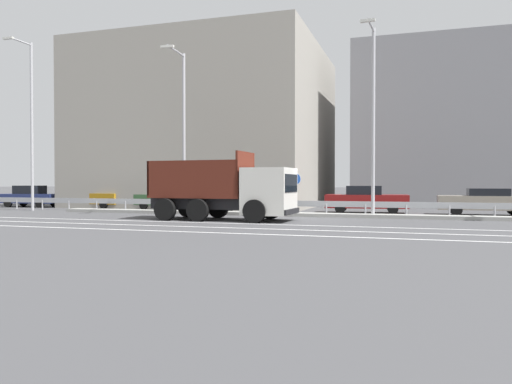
% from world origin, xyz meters
% --- Properties ---
extents(ground_plane, '(320.00, 320.00, 0.00)m').
position_xyz_m(ground_plane, '(0.00, 0.00, 0.00)').
color(ground_plane, '#424244').
extents(lane_strip_0, '(52.89, 0.16, 0.01)m').
position_xyz_m(lane_strip_0, '(-3.18, -3.65, 0.00)').
color(lane_strip_0, silver).
rests_on(lane_strip_0, ground_plane).
extents(lane_strip_1, '(52.89, 0.16, 0.01)m').
position_xyz_m(lane_strip_1, '(-3.18, -5.64, 0.00)').
color(lane_strip_1, silver).
rests_on(lane_strip_1, ground_plane).
extents(lane_strip_2, '(52.89, 0.16, 0.01)m').
position_xyz_m(lane_strip_2, '(-3.18, -7.61, 0.00)').
color(lane_strip_2, silver).
rests_on(lane_strip_2, ground_plane).
extents(median_island, '(29.09, 1.10, 0.18)m').
position_xyz_m(median_island, '(0.00, 1.88, 0.09)').
color(median_island, gray).
rests_on(median_island, ground_plane).
extents(median_guardrail, '(52.89, 0.09, 0.78)m').
position_xyz_m(median_guardrail, '(0.00, 3.02, 0.57)').
color(median_guardrail, '#9EA0A5').
rests_on(median_guardrail, ground_plane).
extents(dump_truck, '(7.00, 2.82, 3.23)m').
position_xyz_m(dump_truck, '(-2.25, -1.87, 1.25)').
color(dump_truck, silver).
rests_on(dump_truck, ground_plane).
extents(median_road_sign, '(0.68, 0.16, 2.31)m').
position_xyz_m(median_road_sign, '(-0.45, 1.88, 1.20)').
color(median_road_sign, white).
rests_on(median_road_sign, ground_plane).
extents(street_lamp_0, '(0.70, 2.08, 10.63)m').
position_xyz_m(street_lamp_0, '(-17.55, 1.74, 5.80)').
color(street_lamp_0, '#ADADB2').
rests_on(street_lamp_0, ground_plane).
extents(street_lamp_1, '(0.71, 2.58, 9.15)m').
position_xyz_m(street_lamp_1, '(-6.96, 1.75, 5.10)').
color(street_lamp_1, '#ADADB2').
rests_on(street_lamp_1, ground_plane).
extents(street_lamp_2, '(0.71, 2.21, 9.64)m').
position_xyz_m(street_lamp_2, '(3.59, 1.89, 5.31)').
color(street_lamp_2, '#ADADB2').
rests_on(street_lamp_2, ground_plane).
extents(parked_car_0, '(4.33, 2.13, 1.57)m').
position_xyz_m(parked_car_0, '(-21.04, 5.62, 0.77)').
color(parked_car_0, navy).
rests_on(parked_car_0, ground_plane).
extents(parked_car_1, '(4.88, 2.08, 1.50)m').
position_xyz_m(parked_car_1, '(-15.91, 5.95, 0.77)').
color(parked_car_1, '#B27A14').
rests_on(parked_car_1, ground_plane).
extents(parked_car_2, '(4.25, 2.11, 1.45)m').
position_xyz_m(parked_car_2, '(-10.10, 5.87, 0.74)').
color(parked_car_2, '#335B33').
rests_on(parked_car_2, ground_plane).
extents(parked_car_3, '(4.87, 1.88, 1.64)m').
position_xyz_m(parked_car_3, '(-3.82, 6.01, 0.81)').
color(parked_car_3, black).
rests_on(parked_car_3, ground_plane).
extents(parked_car_4, '(4.86, 2.20, 1.59)m').
position_xyz_m(parked_car_4, '(2.92, 5.77, 0.80)').
color(parked_car_4, maroon).
rests_on(parked_car_4, ground_plane).
extents(parked_car_5, '(4.88, 1.80, 1.47)m').
position_xyz_m(parked_car_5, '(9.31, 5.57, 0.76)').
color(parked_car_5, gray).
rests_on(parked_car_5, ground_plane).
extents(background_building_0, '(17.31, 15.78, 12.10)m').
position_xyz_m(background_building_0, '(-9.86, 12.98, 6.05)').
color(background_building_0, gray).
rests_on(background_building_0, ground_plane).
extents(background_building_1, '(20.28, 11.13, 12.14)m').
position_xyz_m(background_building_1, '(11.33, 17.77, 6.07)').
color(background_building_1, gray).
rests_on(background_building_1, ground_plane).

